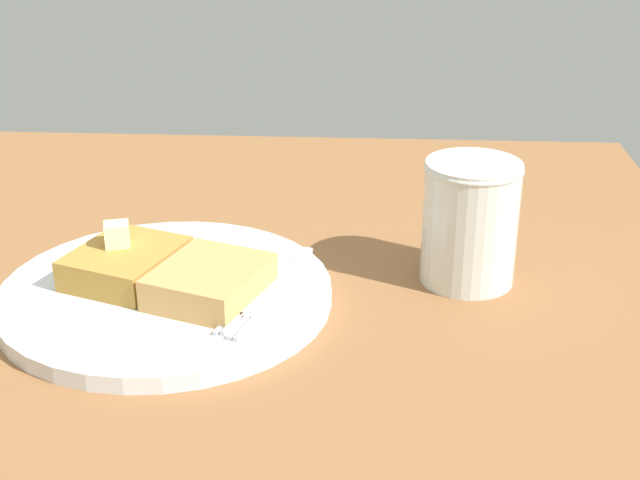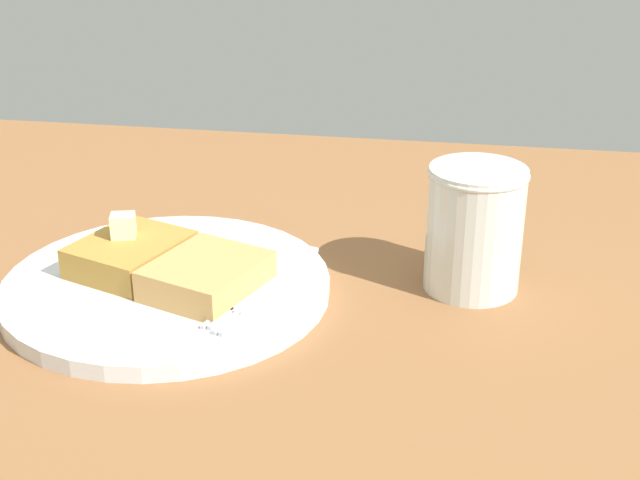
# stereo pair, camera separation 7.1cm
# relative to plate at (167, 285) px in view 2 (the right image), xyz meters

# --- Properties ---
(table_surface) EXTENTS (0.99, 0.99, 0.02)m
(table_surface) POSITION_rel_plate_xyz_m (-0.03, -0.06, -0.02)
(table_surface) COLOR brown
(table_surface) RESTS_ON ground
(plate) EXTENTS (0.26, 0.26, 0.01)m
(plate) POSITION_rel_plate_xyz_m (0.00, 0.00, 0.00)
(plate) COLOR silver
(plate) RESTS_ON table_surface
(toast_slice_left) EXTENTS (0.10, 0.11, 0.03)m
(toast_slice_left) POSITION_rel_plate_xyz_m (-0.04, 0.01, 0.02)
(toast_slice_left) COLOR #B48337
(toast_slice_left) RESTS_ON plate
(toast_slice_middle) EXTENTS (0.10, 0.11, 0.03)m
(toast_slice_middle) POSITION_rel_plate_xyz_m (0.04, -0.01, 0.02)
(toast_slice_middle) COLOR tan
(toast_slice_middle) RESTS_ON plate
(butter_pat_primary) EXTENTS (0.02, 0.02, 0.02)m
(butter_pat_primary) POSITION_rel_plate_xyz_m (-0.04, 0.02, 0.04)
(butter_pat_primary) COLOR beige
(butter_pat_primary) RESTS_ON toast_slice_left
(fork) EXTENTS (0.06, 0.16, 0.00)m
(fork) POSITION_rel_plate_xyz_m (0.08, -0.01, 0.01)
(fork) COLOR silver
(fork) RESTS_ON plate
(syrup_jar) EXTENTS (0.08, 0.08, 0.10)m
(syrup_jar) POSITION_rel_plate_xyz_m (0.24, 0.05, 0.04)
(syrup_jar) COLOR #421E0E
(syrup_jar) RESTS_ON table_surface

